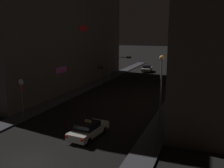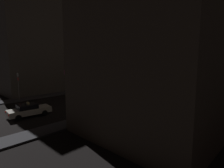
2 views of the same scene
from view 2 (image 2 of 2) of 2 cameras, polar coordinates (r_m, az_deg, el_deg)
sidewalk_left at (r=43.75m, az=0.73°, el=-0.38°), size 2.14×62.18×0.16m
sidewalk_right at (r=35.54m, az=18.02°, el=-2.73°), size 2.14×62.18×0.16m
building_facade_left at (r=44.34m, az=-7.80°, el=13.09°), size 7.85×35.80×20.89m
building_facade_right at (r=21.36m, az=20.61°, el=9.70°), size 11.12×21.70×14.56m
taxi at (r=22.78m, az=-24.05°, el=-7.26°), size 2.23×4.60×1.62m
far_car at (r=52.90m, az=16.28°, el=1.47°), size 2.03×4.54×1.42m
traffic_light_overhead at (r=42.48m, az=5.00°, el=4.02°), size 4.24×0.42×4.82m
traffic_light_left_kerb at (r=40.67m, az=-0.46°, el=2.31°), size 0.80×0.42×3.35m
sign_pole_left at (r=31.19m, az=-26.72°, el=0.13°), size 0.59×0.10×4.11m
street_lamp_near_block at (r=19.60m, az=-6.81°, el=2.44°), size 0.45×0.45×6.87m
street_lamp_far_block at (r=32.92m, az=15.78°, el=5.55°), size 0.48×0.48×7.70m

